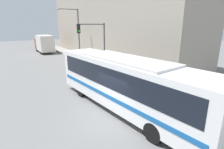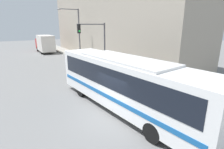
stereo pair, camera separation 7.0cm
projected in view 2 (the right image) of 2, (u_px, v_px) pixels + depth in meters
The scene contains 10 objects.
ground_plane at pixel (108, 119), 10.05m from camera, with size 120.00×120.00×0.00m, color slate.
sidewalk at pixel (78, 56), 29.31m from camera, with size 2.57×70.00×0.17m.
building_facade at pixel (106, 17), 27.86m from camera, with size 6.00×33.38×12.79m.
city_bus at pixel (124, 81), 10.61m from camera, with size 3.65×11.89×3.35m.
delivery_truck at pixel (45, 43), 33.65m from camera, with size 2.40×7.09×3.30m.
fire_hydrant at pixel (131, 77), 16.13m from camera, with size 0.26×0.35×0.84m.
traffic_light_pole at pixel (96, 38), 19.04m from camera, with size 3.28×0.35×5.24m.
parking_meter at pixel (112, 65), 18.80m from camera, with size 0.14×0.14×1.28m.
street_lamp at pixel (76, 30), 25.65m from camera, with size 3.15×0.28×7.25m.
pedestrian_near_corner at pixel (118, 64), 19.52m from camera, with size 0.34×0.34×1.64m.
Camera 2 is at (-4.54, -7.73, 5.20)m, focal length 28.00 mm.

